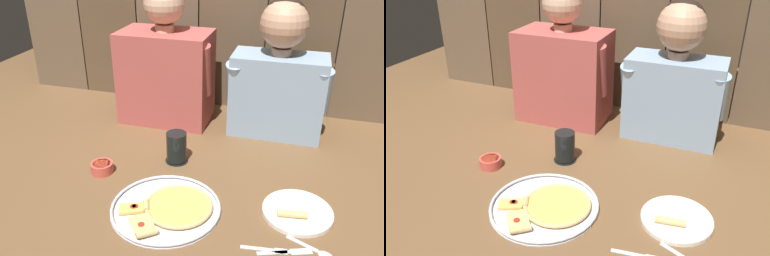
# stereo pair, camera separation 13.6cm
# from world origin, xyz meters

# --- Properties ---
(ground_plane) EXTENTS (3.20, 3.20, 0.00)m
(ground_plane) POSITION_xyz_m (0.00, 0.00, 0.00)
(ground_plane) COLOR brown
(pizza_tray) EXTENTS (0.35, 0.35, 0.03)m
(pizza_tray) POSITION_xyz_m (-0.02, -0.13, 0.01)
(pizza_tray) COLOR silver
(pizza_tray) RESTS_ON ground
(dinner_plate) EXTENTS (0.22, 0.22, 0.03)m
(dinner_plate) POSITION_xyz_m (0.38, -0.04, 0.01)
(dinner_plate) COLOR white
(dinner_plate) RESTS_ON ground
(drinking_glass) EXTENTS (0.09, 0.09, 0.12)m
(drinking_glass) POSITION_xyz_m (-0.09, 0.16, 0.06)
(drinking_glass) COLOR black
(drinking_glass) RESTS_ON ground
(dipping_bowl) EXTENTS (0.08, 0.08, 0.04)m
(dipping_bowl) POSITION_xyz_m (-0.32, 0.01, 0.02)
(dipping_bowl) COLOR #CC4C42
(dipping_bowl) RESTS_ON ground
(table_fork) EXTENTS (0.13, 0.03, 0.01)m
(table_fork) POSITION_xyz_m (0.30, -0.22, 0.00)
(table_fork) COLOR silver
(table_fork) RESTS_ON ground
(diner_left) EXTENTS (0.43, 0.24, 0.61)m
(diner_left) POSITION_xyz_m (-0.25, 0.51, 0.27)
(diner_left) COLOR #AD4C47
(diner_left) RESTS_ON ground
(diner_right) EXTENTS (0.42, 0.21, 0.57)m
(diner_right) POSITION_xyz_m (0.25, 0.51, 0.27)
(diner_right) COLOR #849EB7
(diner_right) RESTS_ON ground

